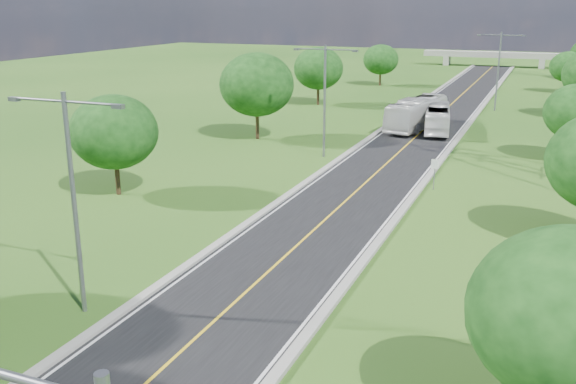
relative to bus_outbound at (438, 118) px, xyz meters
name	(u,v)px	position (x,y,z in m)	size (l,w,h in m)	color
ground	(421,132)	(-1.54, -0.62, -1.50)	(260.00, 260.00, 0.00)	#214A14
road	(431,123)	(-1.54, 5.38, -1.47)	(8.00, 150.00, 0.06)	black
curb_left	(396,120)	(-5.79, 5.38, -1.39)	(0.50, 150.00, 0.22)	gray
curb_right	(469,124)	(2.71, 5.38, -1.39)	(0.50, 150.00, 0.22)	gray
speed_limit_sign	(435,169)	(3.66, -22.64, 0.10)	(0.55, 0.09, 2.40)	slate
overpass	(494,55)	(-1.54, 79.38, 0.91)	(30.00, 3.00, 3.20)	gray
streetlight_near_left	(72,186)	(-7.54, -48.62, 4.44)	(5.90, 0.25, 10.00)	slate
streetlight_mid_left	(325,92)	(-7.54, -15.62, 4.44)	(5.90, 0.25, 10.00)	slate
streetlight_far_right	(499,64)	(4.46, 17.38, 4.44)	(5.90, 0.25, 10.00)	slate
tree_lb	(114,132)	(-17.54, -32.62, 3.14)	(6.30, 6.30, 7.33)	black
tree_lc	(257,85)	(-16.54, -10.62, 4.07)	(7.56, 7.56, 8.79)	black
tree_ld	(318,68)	(-18.54, 13.38, 3.45)	(6.72, 6.72, 7.82)	black
tree_le	(381,60)	(-16.04, 37.38, 2.83)	(5.88, 5.88, 6.84)	black
tree_ra	(574,317)	(12.46, -50.62, 3.14)	(6.30, 6.30, 7.33)	black
tree_re	(568,67)	(12.96, 39.38, 2.52)	(5.46, 5.46, 6.35)	black
bus_outbound	(438,118)	(0.00, 0.00, 0.00)	(2.42, 10.35, 2.88)	silver
bus_inbound	(417,113)	(-2.45, 0.93, 0.26)	(2.86, 12.24, 3.41)	silver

